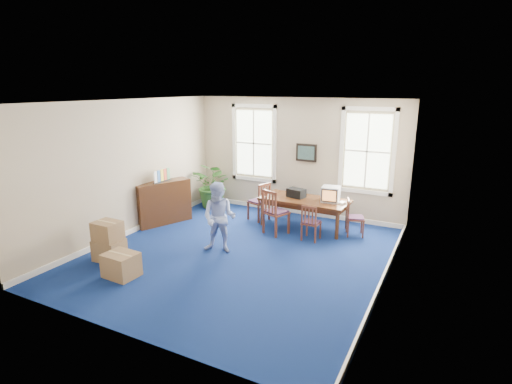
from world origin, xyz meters
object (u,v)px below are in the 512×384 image
at_px(crt_tv, 331,194).
at_px(man, 219,218).
at_px(chair_near_left, 276,212).
at_px(credenza, 163,202).
at_px(cardboard_boxes, 120,240).
at_px(potted_plant, 214,185).
at_px(conference_table, 304,213).

relative_size(crt_tv, man, 0.29).
xyz_separation_m(chair_near_left, credenza, (-2.94, -0.63, 0.01)).
height_order(crt_tv, credenza, credenza).
relative_size(man, cardboard_boxes, 1.01).
relative_size(chair_near_left, potted_plant, 0.82).
relative_size(conference_table, credenza, 1.51).
bearing_deg(potted_plant, man, -55.23).
distance_m(potted_plant, cardboard_boxes, 4.03).
bearing_deg(potted_plant, chair_near_left, -24.75).
bearing_deg(credenza, cardboard_boxes, -49.06).
bearing_deg(credenza, conference_table, 45.07).
relative_size(man, potted_plant, 1.14).
height_order(credenza, potted_plant, potted_plant).
relative_size(chair_near_left, man, 0.72).
xyz_separation_m(conference_table, man, (-1.08, -2.30, 0.40)).
bearing_deg(credenza, crt_tv, 42.43).
bearing_deg(man, chair_near_left, 55.11).
bearing_deg(crt_tv, credenza, -166.38).
bearing_deg(man, cardboard_boxes, -153.62).
bearing_deg(crt_tv, conference_table, 178.56).
xyz_separation_m(chair_near_left, cardboard_boxes, (-2.22, -2.85, -0.12)).
height_order(conference_table, cardboard_boxes, cardboard_boxes).
height_order(potted_plant, cardboard_boxes, potted_plant).
bearing_deg(man, potted_plant, 112.00).
bearing_deg(conference_table, potted_plant, 174.61).
height_order(credenza, cardboard_boxes, credenza).
relative_size(crt_tv, cardboard_boxes, 0.30).
height_order(chair_near_left, potted_plant, potted_plant).
height_order(chair_near_left, credenza, credenza).
height_order(man, potted_plant, man).
distance_m(credenza, cardboard_boxes, 2.34).
relative_size(credenza, cardboard_boxes, 0.95).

